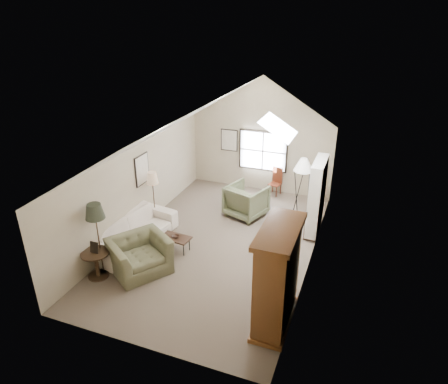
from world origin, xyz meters
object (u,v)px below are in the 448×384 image
(armoire, at_px, (277,277))
(side_table, at_px, (97,264))
(coffee_table, at_px, (176,244))
(side_chair, at_px, (275,182))
(armchair_near, at_px, (140,255))
(sofa, at_px, (133,231))
(armchair_far, at_px, (246,201))

(armoire, height_order, side_table, armoire)
(coffee_table, relative_size, side_chair, 0.83)
(armchair_near, bearing_deg, sofa, 73.60)
(armchair_near, distance_m, side_table, 1.02)
(sofa, relative_size, side_table, 3.99)
(armchair_near, distance_m, coffee_table, 1.22)
(armoire, xyz_separation_m, coffee_table, (-3.13, 1.68, -0.90))
(sofa, relative_size, side_chair, 2.86)
(armchair_far, xyz_separation_m, coffee_table, (-1.14, -2.59, -0.31))
(coffee_table, bearing_deg, armchair_near, -109.95)
(armoire, bearing_deg, side_chair, 104.14)
(coffee_table, height_order, side_chair, side_chair)
(armchair_far, bearing_deg, armchair_near, 86.03)
(armchair_far, bearing_deg, armoire, 133.74)
(sofa, distance_m, armchair_near, 1.32)
(coffee_table, height_order, side_table, side_table)
(sofa, xyz_separation_m, side_table, (0.00, -1.60, -0.06))
(side_chair, bearing_deg, coffee_table, -95.57)
(sofa, xyz_separation_m, side_chair, (2.84, 4.53, 0.08))
(armoire, xyz_separation_m, armchair_far, (-1.99, 4.27, -0.59))
(armoire, height_order, sofa, armoire)
(side_table, distance_m, side_chair, 6.76)
(coffee_table, relative_size, side_table, 1.16)
(armoire, bearing_deg, armchair_far, 115.01)
(side_table, xyz_separation_m, side_chair, (2.84, 6.13, 0.13))
(sofa, relative_size, coffee_table, 3.44)
(coffee_table, bearing_deg, sofa, -175.03)
(armchair_far, height_order, side_chair, armchair_far)
(side_chair, bearing_deg, armoire, -61.55)
(sofa, bearing_deg, coffee_table, -75.98)
(side_table, height_order, side_chair, side_chair)
(armchair_far, height_order, coffee_table, armchair_far)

